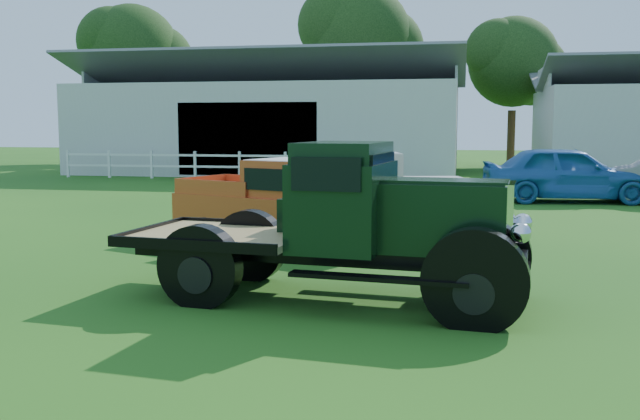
% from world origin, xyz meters
% --- Properties ---
extents(ground, '(120.00, 120.00, 0.00)m').
position_xyz_m(ground, '(0.00, 0.00, 0.00)').
color(ground, '#1A4712').
extents(shed_left, '(18.80, 10.20, 5.60)m').
position_xyz_m(shed_left, '(-7.00, 26.00, 2.80)').
color(shed_left, '#9A9A9A').
rests_on(shed_left, ground).
extents(fence_rail, '(14.20, 0.16, 1.20)m').
position_xyz_m(fence_rail, '(-8.00, 20.00, 0.60)').
color(fence_rail, white).
rests_on(fence_rail, ground).
extents(tree_a, '(6.30, 6.30, 10.50)m').
position_xyz_m(tree_a, '(-18.00, 33.00, 5.25)').
color(tree_a, black).
rests_on(tree_a, ground).
extents(tree_b, '(6.90, 6.90, 11.50)m').
position_xyz_m(tree_b, '(-4.00, 34.00, 5.75)').
color(tree_b, black).
rests_on(tree_b, ground).
extents(tree_c, '(5.40, 5.40, 9.00)m').
position_xyz_m(tree_c, '(5.00, 33.00, 4.50)').
color(tree_c, black).
rests_on(tree_c, ground).
extents(vintage_flatbed, '(5.42, 2.59, 2.08)m').
position_xyz_m(vintage_flatbed, '(0.64, 0.06, 1.04)').
color(vintage_flatbed, black).
rests_on(vintage_flatbed, ground).
extents(red_pickup, '(4.90, 3.27, 1.67)m').
position_xyz_m(red_pickup, '(-1.11, 4.38, 0.83)').
color(red_pickup, '#C04821').
rests_on(red_pickup, ground).
extents(white_pickup, '(4.87, 2.78, 1.68)m').
position_xyz_m(white_pickup, '(0.19, 6.24, 0.84)').
color(white_pickup, silver).
rests_on(white_pickup, ground).
extents(misc_car_blue, '(5.17, 2.43, 1.71)m').
position_xyz_m(misc_car_blue, '(5.37, 13.43, 0.85)').
color(misc_car_blue, '#2A62A7').
rests_on(misc_car_blue, ground).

